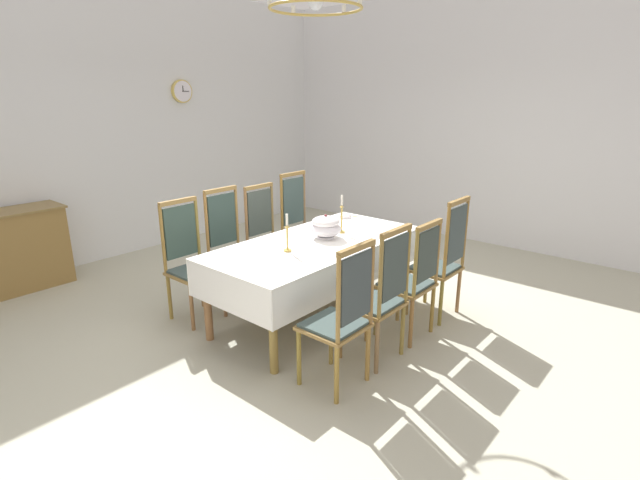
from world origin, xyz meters
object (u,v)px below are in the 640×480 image
object	(u,v)px
chair_south_c	(413,278)
chair_south_d	(442,258)
chair_south_a	(341,316)
candlestick_east	(342,217)
dining_table	(316,249)
bowl_near_right	(326,221)
mounted_clock	(182,91)
chair_north_d	(301,225)
chair_north_b	(231,246)
chair_south_b	(380,294)
candlestick_west	(287,237)
chandelier	(316,7)
spoon_secondary	(331,220)
chair_north_a	(190,260)
chair_north_c	(268,237)
bowl_near_left	(344,216)
soup_tureen	(326,227)
spoon_primary	(348,215)

from	to	relation	value
chair_south_c	chair_south_d	size ratio (longest dim) A/B	0.91
chair_south_d	chair_south_a	bearing A→B (deg)	179.88
candlestick_east	dining_table	bearing A→B (deg)	180.00
chair_south_a	bowl_near_right	bearing A→B (deg)	43.05
chair_south_a	mounted_clock	distance (m)	4.71
chair_north_d	chair_north_b	bearing A→B (deg)	0.08
chair_south_b	candlestick_west	size ratio (longest dim) A/B	3.37
chair_south_b	candlestick_west	distance (m)	0.98
chair_north_b	chandelier	world-z (taller)	chandelier
chair_north_d	spoon_secondary	world-z (taller)	chair_north_d
chair_north_a	chair_north_c	size ratio (longest dim) A/B	1.01
chair_south_c	chair_north_d	bearing A→B (deg)	73.41
bowl_near_left	chandelier	bearing A→B (deg)	-158.81
bowl_near_right	chair_south_b	bearing A→B (deg)	-123.92
spoon_secondary	mounted_clock	distance (m)	3.16
chair_north_b	candlestick_west	xyz separation A→B (m)	(-0.11, -0.92, 0.31)
chair_north_d	soup_tureen	bearing A→B (deg)	55.03
chair_south_a	chair_south_d	distance (m)	1.57
dining_table	candlestick_west	distance (m)	0.44
chair_north_d	bowl_near_right	xyz separation A→B (m)	(-0.22, -0.58, 0.18)
chair_south_c	spoon_primary	bearing A→B (deg)	59.70
chandelier	dining_table	bearing A→B (deg)	0.00
dining_table	chair_south_d	size ratio (longest dim) A/B	1.82
chandelier	soup_tureen	bearing A→B (deg)	0.00
spoon_secondary	mounted_clock	size ratio (longest dim) A/B	0.56
candlestick_west	spoon_secondary	bearing A→B (deg)	19.15
chair_south_b	chair_north_c	size ratio (longest dim) A/B	1.00
chair_south_a	spoon_primary	distance (m)	2.20
spoon_secondary	chair_south_c	bearing A→B (deg)	-101.51
chair_south_c	soup_tureen	size ratio (longest dim) A/B	3.61
soup_tureen	bowl_near_right	bearing A→B (deg)	39.05
soup_tureen	candlestick_east	bearing A→B (deg)	0.00
chair_south_b	chandelier	world-z (taller)	chandelier
chair_south_a	chair_north_c	xyz separation A→B (m)	(1.03, 1.84, 0.00)
chair_north_a	chair_south_d	size ratio (longest dim) A/B	0.97
chair_south_a	candlestick_west	bearing A→B (deg)	66.60
candlestick_east	bowl_near_right	size ratio (longest dim) A/B	2.32
chair_north_a	chair_south_b	distance (m)	1.91
chair_south_a	chair_north_d	distance (m)	2.42
spoon_primary	chandelier	size ratio (longest dim) A/B	0.22
chair_north_b	mounted_clock	xyz separation A→B (m)	(1.13, 2.30, 1.53)
chair_north_d	chair_south_a	bearing A→B (deg)	49.50
chair_north_a	chair_north_c	xyz separation A→B (m)	(1.03, -0.00, -0.00)
chair_south_c	chair_north_d	distance (m)	1.92
spoon_secondary	chandelier	bearing A→B (deg)	-143.87
chair_south_a	chair_north_d	size ratio (longest dim) A/B	0.93
bowl_near_right	chandelier	size ratio (longest dim) A/B	0.21
chair_north_b	chandelier	size ratio (longest dim) A/B	1.51
dining_table	chair_south_b	world-z (taller)	chair_south_b
chair_north_d	mounted_clock	size ratio (longest dim) A/B	3.88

